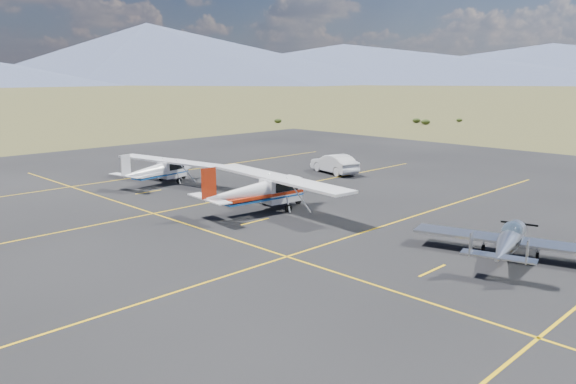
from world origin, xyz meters
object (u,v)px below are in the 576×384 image
sedan (334,164)px  aircraft_cessna (262,189)px  aircraft_low_wing (509,240)px  aircraft_plain (160,169)px

sedan → aircraft_cessna: bearing=37.2°
aircraft_low_wing → sedan: size_ratio=1.81×
aircraft_low_wing → aircraft_cessna: size_ratio=0.73×
aircraft_cessna → aircraft_plain: aircraft_cessna is taller
aircraft_plain → sedan: size_ratio=2.12×
aircraft_low_wing → sedan: aircraft_low_wing is taller
aircraft_cessna → aircraft_plain: (0.29, 11.42, -0.19)m
aircraft_low_wing → aircraft_plain: bearing=77.5°
aircraft_plain → sedan: (12.47, -6.04, -0.34)m
sedan → aircraft_low_wing: bearing=74.7°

